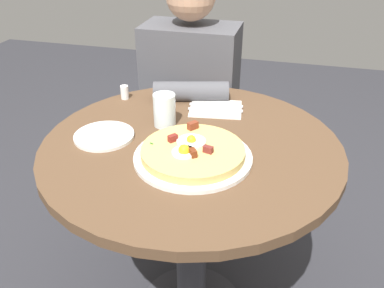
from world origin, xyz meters
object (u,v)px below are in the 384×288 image
at_px(salt_shaker, 125,92).
at_px(water_glass, 165,110).
at_px(bread_plate, 104,136).
at_px(dining_table, 191,191).
at_px(pizza_plate, 193,157).
at_px(breakfast_pizza, 193,151).
at_px(fork, 215,110).
at_px(knife, 216,105).
at_px(person_seated, 191,122).

bearing_deg(salt_shaker, water_glass, -37.76).
xyz_separation_m(bread_plate, salt_shaker, (-0.05, 0.28, 0.02)).
bearing_deg(dining_table, water_glass, 142.15).
relative_size(pizza_plate, breakfast_pizza, 1.14).
distance_m(fork, knife, 0.04).
bearing_deg(bread_plate, pizza_plate, -9.56).
distance_m(dining_table, person_seated, 0.58).
bearing_deg(fork, breakfast_pizza, -97.86).
bearing_deg(breakfast_pizza, water_glass, 128.34).
distance_m(knife, water_glass, 0.21).
distance_m(breakfast_pizza, water_glass, 0.22).
distance_m(person_seated, breakfast_pizza, 0.71).
height_order(pizza_plate, water_glass, water_glass).
xyz_separation_m(pizza_plate, bread_plate, (-0.28, 0.05, -0.00)).
distance_m(pizza_plate, bread_plate, 0.29).
relative_size(person_seated, knife, 6.31).
bearing_deg(person_seated, bread_plate, -99.87).
xyz_separation_m(pizza_plate, breakfast_pizza, (-0.00, 0.00, 0.02)).
relative_size(person_seated, salt_shaker, 23.88).
height_order(breakfast_pizza, salt_shaker, breakfast_pizza).
distance_m(pizza_plate, salt_shaker, 0.46).
bearing_deg(salt_shaker, dining_table, -37.79).
distance_m(breakfast_pizza, bread_plate, 0.29).
bearing_deg(fork, water_glass, -142.92).
bearing_deg(breakfast_pizza, salt_shaker, 135.85).
bearing_deg(dining_table, pizza_plate, -72.04).
relative_size(pizza_plate, knife, 1.76).
bearing_deg(dining_table, fork, 83.37).
xyz_separation_m(person_seated, water_glass, (0.04, -0.47, 0.28)).
bearing_deg(salt_shaker, breakfast_pizza, -44.15).
relative_size(pizza_plate, fork, 1.76).
bearing_deg(water_glass, bread_plate, -140.66).
bearing_deg(pizza_plate, bread_plate, 170.44).
relative_size(breakfast_pizza, water_glass, 2.74).
bearing_deg(salt_shaker, bread_plate, -79.44).
xyz_separation_m(bread_plate, fork, (0.28, 0.25, 0.00)).
bearing_deg(person_seated, dining_table, -74.85).
height_order(person_seated, pizza_plate, person_seated).
distance_m(knife, salt_shaker, 0.33).
bearing_deg(water_glass, knife, 53.16).
xyz_separation_m(person_seated, fork, (0.18, -0.34, 0.24)).
relative_size(water_glass, salt_shaker, 2.13).
bearing_deg(water_glass, dining_table, -37.85).
distance_m(dining_table, breakfast_pizza, 0.22).
bearing_deg(breakfast_pizza, dining_table, 107.41).
bearing_deg(person_seated, water_glass, -84.65).
bearing_deg(salt_shaker, fork, -3.76).
height_order(person_seated, breakfast_pizza, person_seated).
xyz_separation_m(dining_table, water_glass, (-0.11, 0.08, 0.23)).
bearing_deg(bread_plate, knife, 46.58).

